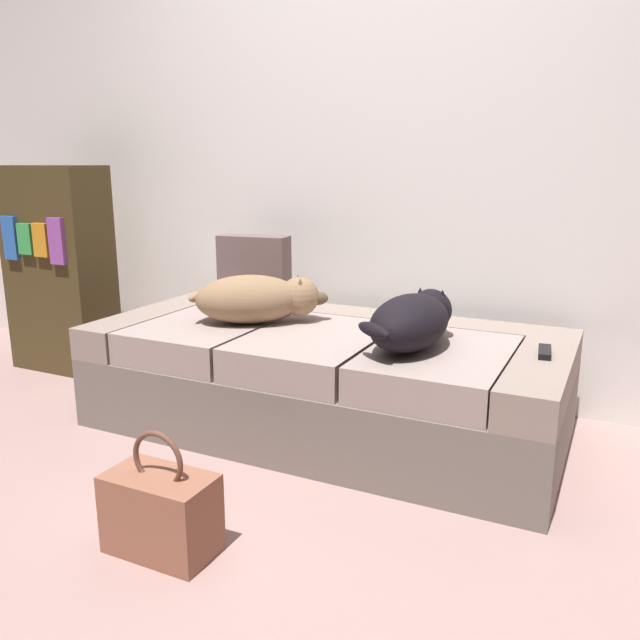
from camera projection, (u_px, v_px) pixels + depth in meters
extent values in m
plane|color=#A6817B|center=(191.00, 538.00, 1.95)|extent=(10.00, 10.00, 0.00)
cube|color=white|center=(383.00, 100.00, 3.00)|extent=(6.40, 0.10, 2.80)
cube|color=#72655E|center=(325.00, 393.00, 2.74)|extent=(1.95, 0.92, 0.30)
cube|color=gray|center=(160.00, 323.00, 3.06)|extent=(0.20, 0.92, 0.14)
cube|color=gray|center=(543.00, 374.00, 2.32)|extent=(0.20, 0.92, 0.14)
cube|color=gray|center=(358.00, 326.00, 3.01)|extent=(1.55, 0.20, 0.14)
cube|color=gray|center=(210.00, 336.00, 2.82)|extent=(0.50, 0.71, 0.14)
cube|color=gray|center=(315.00, 351.00, 2.61)|extent=(0.50, 0.71, 0.14)
cube|color=gray|center=(439.00, 368.00, 2.39)|extent=(0.50, 0.71, 0.14)
ellipsoid|color=#8E6C4C|center=(249.00, 299.00, 2.76)|extent=(0.53, 0.47, 0.21)
sphere|color=#8E6C4C|center=(299.00, 297.00, 2.78)|extent=(0.17, 0.17, 0.17)
ellipsoid|color=brown|center=(317.00, 298.00, 2.80)|extent=(0.12, 0.11, 0.06)
cone|color=brown|center=(298.00, 280.00, 2.81)|extent=(0.04, 0.04, 0.05)
cone|color=brown|center=(300.00, 284.00, 2.72)|extent=(0.04, 0.04, 0.05)
ellipsoid|color=#8E6C4C|center=(201.00, 296.00, 2.78)|extent=(0.06, 0.18, 0.05)
ellipsoid|color=black|center=(410.00, 323.00, 2.36)|extent=(0.29, 0.47, 0.21)
sphere|color=black|center=(430.00, 310.00, 2.54)|extent=(0.17, 0.17, 0.17)
ellipsoid|color=black|center=(437.00, 309.00, 2.60)|extent=(0.07, 0.10, 0.06)
cone|color=black|center=(420.00, 293.00, 2.55)|extent=(0.04, 0.04, 0.05)
cone|color=black|center=(442.00, 296.00, 2.50)|extent=(0.04, 0.04, 0.05)
ellipsoid|color=black|center=(373.00, 330.00, 2.21)|extent=(0.17, 0.14, 0.05)
cube|color=black|center=(545.00, 352.00, 2.31)|extent=(0.06, 0.15, 0.02)
cube|color=#68514F|center=(254.00, 271.00, 3.08)|extent=(0.35, 0.16, 0.34)
cube|color=#945942|center=(161.00, 513.00, 1.86)|extent=(0.32, 0.18, 0.24)
torus|color=brown|center=(158.00, 460.00, 1.82)|extent=(0.18, 0.02, 0.18)
cube|color=#45361B|center=(60.00, 270.00, 3.46)|extent=(0.56, 0.28, 1.10)
cube|color=#2C61B5|center=(10.00, 238.00, 3.36)|extent=(0.09, 0.02, 0.23)
cube|color=green|center=(25.00, 239.00, 3.31)|extent=(0.09, 0.02, 0.16)
cube|color=orange|center=(41.00, 240.00, 3.27)|extent=(0.09, 0.02, 0.17)
cube|color=#9549A2|center=(57.00, 241.00, 3.22)|extent=(0.09, 0.02, 0.24)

